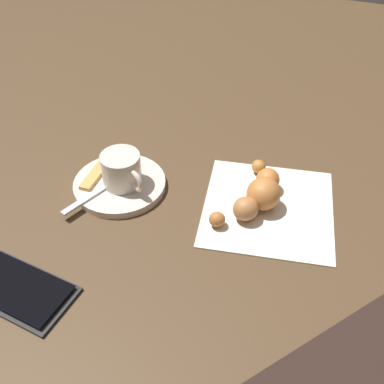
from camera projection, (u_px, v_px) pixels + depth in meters
ground_plane at (179, 202)px, 0.66m from camera, size 1.80×1.80×0.00m
saucer at (119, 186)px, 0.68m from camera, size 0.13×0.13×0.01m
espresso_cup at (122, 170)px, 0.66m from camera, size 0.07×0.06×0.05m
teaspoon at (115, 180)px, 0.68m from camera, size 0.06×0.14×0.01m
sugar_packet at (94, 175)px, 0.69m from camera, size 0.02×0.07×0.01m
napkin at (268, 207)px, 0.65m from camera, size 0.21×0.21×0.00m
croissant at (259, 194)px, 0.64m from camera, size 0.09×0.16×0.04m
cell_phone at (14, 287)px, 0.55m from camera, size 0.15×0.09×0.01m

